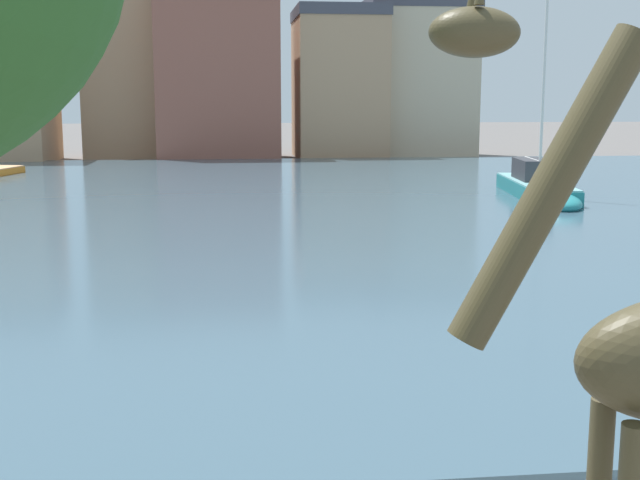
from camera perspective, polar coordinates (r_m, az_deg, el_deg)
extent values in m
cube|color=#3D5666|center=(32.61, -7.01, 2.33)|extent=(80.80, 48.55, 0.26)
cylinder|color=#4C4228|center=(5.18, 15.53, 3.34)|extent=(1.21, 0.26, 1.97)
ellipsoid|color=#4C4228|center=(5.01, 10.63, 13.92)|extent=(0.55, 0.30, 0.29)
cube|color=teal|center=(35.80, 14.65, 3.21)|extent=(2.91, 8.06, 0.84)
ellipsoid|color=teal|center=(32.19, 16.13, 2.45)|extent=(2.01, 2.96, 0.80)
cube|color=#6EA5A8|center=(35.76, 14.68, 3.93)|extent=(2.86, 7.90, 0.06)
cube|color=#333338|center=(36.29, 14.50, 4.75)|extent=(1.65, 2.91, 0.86)
cylinder|color=silver|center=(35.04, 15.21, 11.09)|extent=(0.12, 0.12, 8.97)
cylinder|color=silver|center=(36.45, 14.46, 5.42)|extent=(0.47, 2.74, 0.08)
cube|color=tan|center=(60.60, -20.61, 10.15)|extent=(5.21, 7.15, 10.78)
cube|color=tan|center=(62.74, -13.10, 11.03)|extent=(6.19, 5.07, 11.99)
cube|color=#8E5142|center=(59.98, -7.03, 10.73)|extent=(8.41, 7.19, 10.85)
cube|color=tan|center=(61.73, 1.28, 10.37)|extent=(6.33, 7.72, 9.99)
cube|color=#42424C|center=(62.03, 1.30, 15.36)|extent=(6.45, 7.88, 0.80)
cube|color=#C6B293|center=(63.45, 6.88, 10.65)|extent=(7.94, 5.17, 10.79)
cube|color=#42424C|center=(63.82, 6.99, 15.85)|extent=(8.10, 5.27, 0.80)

